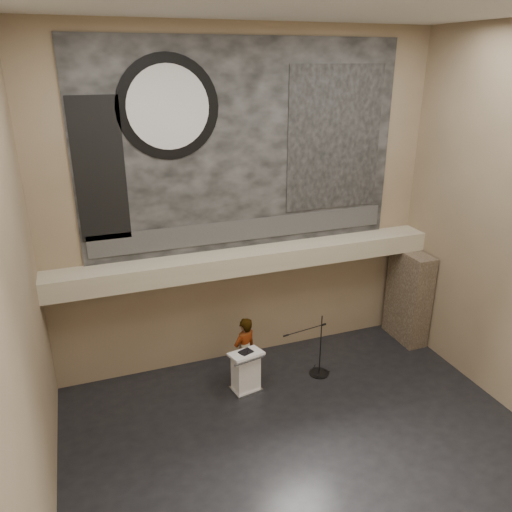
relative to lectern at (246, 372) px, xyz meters
name	(u,v)px	position (x,y,z in m)	size (l,w,h in m)	color
floor	(308,448)	(0.59, -2.32, -0.55)	(10.00, 10.00, 0.00)	black
ceiling	(329,1)	(0.59, -2.32, 7.95)	(10.00, 10.00, 0.00)	silver
wall_back	(245,206)	(0.59, 1.68, 3.70)	(10.00, 0.02, 8.50)	#7A684D
wall_front	(478,390)	(0.59, -6.32, 3.70)	(10.00, 0.02, 8.50)	#7A684D
wall_left	(15,306)	(-4.41, -2.32, 3.70)	(0.02, 8.00, 8.50)	#7A684D
soffit	(251,260)	(0.59, 1.28, 2.40)	(10.00, 0.80, 0.50)	tan
sprinkler_left	(190,279)	(-1.01, 1.23, 2.12)	(0.04, 0.04, 0.06)	#B2893D
sprinkler_right	(318,261)	(2.49, 1.23, 2.12)	(0.04, 0.04, 0.06)	#B2893D
banner	(245,148)	(0.59, 1.65, 5.15)	(8.00, 0.05, 5.00)	black
banner_text_strip	(246,230)	(0.59, 1.61, 3.10)	(7.76, 0.02, 0.55)	#313131
banner_clock_rim	(168,107)	(-1.21, 1.61, 6.15)	(2.30, 2.30, 0.02)	black
banner_clock_face	(168,108)	(-1.21, 1.59, 6.15)	(1.84, 1.84, 0.02)	silver
banner_building_print	(335,139)	(2.99, 1.61, 5.25)	(2.60, 0.02, 3.60)	black
banner_brick_print	(100,171)	(-2.81, 1.61, 4.85)	(1.10, 0.02, 3.20)	black
stone_pier	(408,296)	(5.24, 0.83, 0.80)	(0.60, 1.40, 2.70)	#413428
lectern	(246,372)	(0.00, 0.00, 0.00)	(0.87, 0.69, 1.14)	silver
binder	(246,352)	(0.00, -0.01, 0.56)	(0.31, 0.25, 0.04)	black
papers	(240,354)	(-0.15, -0.02, 0.55)	(0.21, 0.29, 0.01)	white
speaker_person	(245,351)	(0.09, 0.35, 0.36)	(0.66, 0.44, 1.82)	white
mic_stand	(318,366)	(2.00, 0.01, -0.31)	(1.37, 0.52, 1.71)	black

